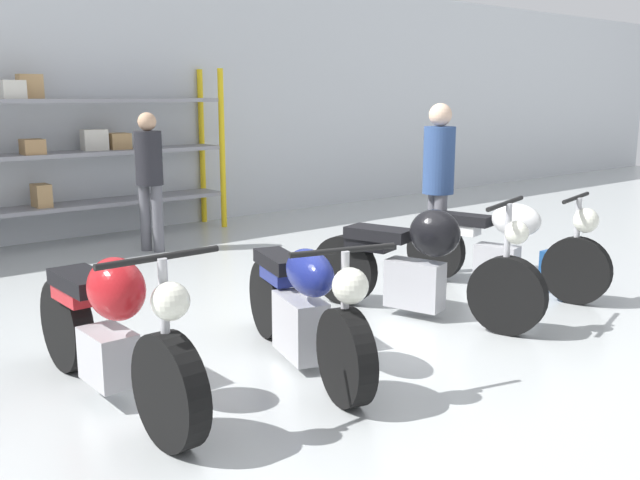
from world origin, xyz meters
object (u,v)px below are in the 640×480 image
person_browsing (438,175)px  shelving_rack (54,151)px  motorcycle_red (111,330)px  toolbox (562,263)px  motorcycle_blue (304,307)px  motorcycle_black (421,263)px  motorcycle_white (505,245)px  person_near_rack (149,171)px

person_browsing → shelving_rack: bearing=-31.6°
motorcycle_red → toolbox: motorcycle_red is taller
motorcycle_blue → person_browsing: bearing=129.1°
motorcycle_red → person_browsing: (3.94, 0.87, 0.58)m
shelving_rack → motorcycle_red: bearing=-106.7°
toolbox → motorcycle_black: bearing=179.9°
motorcycle_black → person_browsing: 1.62m
motorcycle_black → motorcycle_white: size_ratio=1.04×
motorcycle_red → motorcycle_black: 2.72m
shelving_rack → motorcycle_black: shelving_rack is taller
shelving_rack → person_near_rack: bearing=-56.5°
toolbox → person_near_rack: bearing=124.9°
person_browsing → person_near_rack: 3.44m
motorcycle_black → person_browsing: size_ratio=1.17×
motorcycle_red → person_near_rack: (2.20, 3.83, 0.50)m
motorcycle_black → shelving_rack: bearing=177.8°
motorcycle_red → motorcycle_white: size_ratio=1.05×
motorcycle_white → person_near_rack: (-1.75, 3.81, 0.52)m
motorcycle_white → toolbox: (0.94, -0.05, -0.32)m
motorcycle_white → person_near_rack: size_ratio=1.20×
person_browsing → person_near_rack: (-1.74, 2.97, -0.08)m
motorcycle_black → person_near_rack: bearing=171.4°
motorcycle_black → motorcycle_blue: bearing=-96.8°
shelving_rack → motorcycle_red: (-1.48, -4.92, -0.70)m
motorcycle_blue → person_browsing: 2.96m
motorcycle_red → motorcycle_white: bearing=90.2°
shelving_rack → motorcycle_red: size_ratio=2.21×
motorcycle_blue → person_near_rack: (0.93, 4.10, 0.54)m
person_browsing → toolbox: size_ratio=4.04×
motorcycle_black → toolbox: 2.20m
motorcycle_red → person_near_rack: 4.45m
motorcycle_black → person_browsing: (1.22, 0.89, 0.58)m
shelving_rack → motorcycle_blue: 5.24m
motorcycle_blue → person_browsing: person_browsing is taller
motorcycle_white → shelving_rack: bearing=-167.0°
motorcycle_white → person_browsing: 1.03m
motorcycle_red → toolbox: (4.89, -0.02, -0.33)m
shelving_rack → person_near_rack: size_ratio=2.79×
shelving_rack → motorcycle_black: bearing=-75.9°
person_near_rack → toolbox: (2.69, -3.86, -0.83)m
person_browsing → toolbox: (0.95, -0.89, -0.91)m
shelving_rack → motorcycle_blue: size_ratio=2.39×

